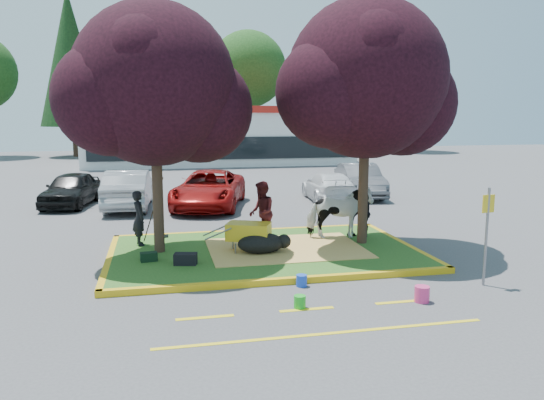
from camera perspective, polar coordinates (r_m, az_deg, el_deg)
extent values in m
plane|color=#424244|center=(14.56, -0.81, -5.92)|extent=(90.00, 90.00, 0.00)
cube|color=#24561A|center=(14.54, -0.81, -5.64)|extent=(8.00, 5.00, 0.15)
cube|color=gold|center=(12.13, 1.64, -8.69)|extent=(8.30, 0.16, 0.15)
cube|color=gold|center=(17.01, -2.53, -3.45)|extent=(8.30, 0.16, 0.15)
cube|color=gold|center=(14.33, -17.11, -6.28)|extent=(0.16, 5.30, 0.15)
cube|color=gold|center=(15.84, 13.87, -4.67)|extent=(0.16, 5.30, 0.15)
cube|color=#E7B65F|center=(14.65, 1.50, -5.21)|extent=(4.20, 3.00, 0.01)
cylinder|color=black|center=(14.30, -12.21, 1.42)|extent=(0.28, 0.28, 3.53)
sphere|color=black|center=(14.20, -12.58, 12.06)|extent=(4.20, 4.20, 4.20)
sphere|color=black|center=(14.42, -7.84, 9.64)|extent=(2.86, 2.86, 2.86)
sphere|color=black|center=(13.93, -16.93, 10.39)|extent=(2.86, 2.86, 2.86)
cylinder|color=black|center=(15.20, 9.81, 2.26)|extent=(0.28, 0.28, 3.70)
sphere|color=black|center=(15.12, 10.11, 12.75)|extent=(4.40, 4.40, 4.40)
sphere|color=black|center=(15.77, 13.89, 10.07)|extent=(2.99, 2.99, 2.99)
sphere|color=black|center=(14.44, 6.39, 11.43)|extent=(2.99, 2.99, 2.99)
cube|color=yellow|center=(10.33, -7.23, -12.43)|extent=(1.10, 0.12, 0.01)
cube|color=yellow|center=(10.67, 3.76, -11.66)|extent=(1.10, 0.12, 0.01)
cube|color=yellow|center=(11.36, 13.68, -10.60)|extent=(1.10, 0.12, 0.01)
cube|color=yellow|center=(9.61, 5.78, -14.12)|extent=(6.00, 0.10, 0.01)
cube|color=silver|center=(42.09, -5.74, 6.72)|extent=(20.00, 8.00, 4.00)
cube|color=#A41A11|center=(42.05, -5.79, 9.65)|extent=(20.40, 8.40, 0.50)
cube|color=black|center=(38.11, -5.03, 5.57)|extent=(19.00, 0.10, 1.60)
cylinder|color=black|center=(51.32, -20.45, 6.59)|extent=(0.44, 0.44, 3.92)
cone|color=black|center=(51.52, -20.88, 14.06)|extent=(5.60, 5.60, 11.90)
cylinder|color=black|center=(52.33, -11.44, 6.56)|extent=(0.44, 0.44, 3.08)
sphere|color=#143811|center=(52.37, -11.63, 12.34)|extent=(6.16, 6.16, 6.16)
cylinder|color=black|center=(52.06, -2.53, 7.03)|extent=(0.44, 0.44, 3.64)
sphere|color=#143811|center=(52.20, -2.58, 13.89)|extent=(7.28, 7.28, 7.28)
cylinder|color=black|center=(54.47, 5.76, 7.01)|extent=(0.44, 0.44, 3.50)
cone|color=black|center=(54.57, 5.87, 13.32)|extent=(5.00, 5.00, 10.62)
cylinder|color=black|center=(56.54, 13.87, 6.73)|extent=(0.44, 0.44, 3.22)
sphere|color=#143811|center=(56.60, 14.09, 12.32)|extent=(6.44, 6.44, 6.44)
imported|color=silver|center=(15.79, 7.21, -1.33)|extent=(1.89, 0.92, 1.57)
ellipsoid|color=black|center=(14.08, -1.17, -4.68)|extent=(1.44, 1.17, 0.55)
imported|color=black|center=(15.33, -14.10, -1.89)|extent=(0.49, 0.63, 1.55)
imported|color=#411214|center=(15.08, -1.13, -1.34)|extent=(0.72, 0.90, 1.78)
imported|color=black|center=(16.21, 9.96, -1.33)|extent=(0.57, 0.91, 1.45)
cylinder|color=black|center=(14.45, -0.07, -4.59)|extent=(0.41, 0.23, 0.41)
cylinder|color=slate|center=(14.05, -3.95, -5.26)|extent=(0.04, 0.04, 0.30)
cylinder|color=slate|center=(14.53, -4.24, -4.77)|extent=(0.04, 0.04, 0.30)
cube|color=gold|center=(14.25, -2.53, -3.39)|extent=(1.31, 1.07, 0.45)
cylinder|color=slate|center=(13.89, -5.83, -3.66)|extent=(0.70, 0.32, 0.37)
cylinder|color=slate|center=(14.38, -6.05, -3.23)|extent=(0.70, 0.32, 0.37)
cube|color=black|center=(13.26, -9.28, -6.27)|extent=(0.60, 0.42, 0.28)
cube|color=black|center=(13.74, -13.11, -5.96)|extent=(0.44, 0.30, 0.22)
cylinder|color=slate|center=(12.70, 22.05, -3.72)|extent=(0.06, 0.06, 2.22)
cube|color=gold|center=(12.56, 22.26, -0.37)|extent=(0.31, 0.07, 0.40)
cylinder|color=green|center=(10.70, 3.01, -10.88)|extent=(0.29, 0.29, 0.26)
cylinder|color=#D72F72|center=(11.43, 15.83, -9.71)|extent=(0.41, 0.41, 0.33)
cylinder|color=blue|center=(11.97, 3.20, -8.65)|extent=(0.32, 0.32, 0.26)
imported|color=black|center=(23.68, -20.79, 1.10)|extent=(2.39, 4.38, 1.41)
imported|color=#929599|center=(22.38, -15.16, 1.15)|extent=(1.92, 4.86, 1.57)
imported|color=maroon|center=(21.89, -6.79, 1.16)|extent=(3.85, 5.91, 1.51)
imported|color=white|center=(23.44, 6.13, 1.41)|extent=(2.15, 4.55, 1.28)
imported|color=#4F5155|center=(25.06, 9.43, 2.11)|extent=(2.24, 4.78, 1.51)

